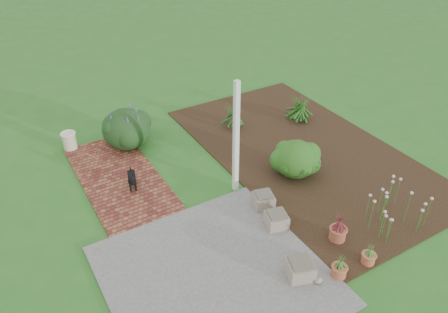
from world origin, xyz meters
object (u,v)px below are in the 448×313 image
stone_trough_near (300,269)px  black_dog (132,178)px  cream_ceramic_urn (69,141)px  evergreen_shrub (296,158)px

stone_trough_near → black_dog: black_dog is taller
black_dog → cream_ceramic_urn: 2.41m
black_dog → cream_ceramic_urn: (-0.73, 2.30, -0.06)m
black_dog → evergreen_shrub: evergreen_shrub is taller
stone_trough_near → evergreen_shrub: (1.76, 2.37, 0.26)m
evergreen_shrub → black_dog: bearing=158.5°
evergreen_shrub → cream_ceramic_urn: bearing=138.3°
stone_trough_near → evergreen_shrub: 2.96m
cream_ceramic_urn → stone_trough_near: bearing=-69.1°
cream_ceramic_urn → evergreen_shrub: 5.41m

